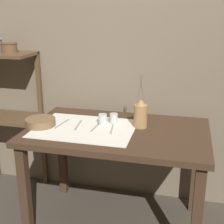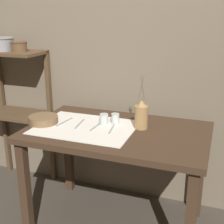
{
  "view_description": "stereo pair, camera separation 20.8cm",
  "coord_description": "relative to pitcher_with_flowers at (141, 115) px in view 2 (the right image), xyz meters",
  "views": [
    {
      "loc": [
        0.44,
        -1.92,
        1.52
      ],
      "look_at": [
        -0.04,
        0.0,
        0.88
      ],
      "focal_mm": 50.0,
      "sensor_mm": 36.0,
      "label": 1
    },
    {
      "loc": [
        0.64,
        -1.86,
        1.52
      ],
      "look_at": [
        -0.04,
        0.0,
        0.88
      ],
      "focal_mm": 50.0,
      "sensor_mm": 36.0,
      "label": 2
    }
  ],
  "objects": [
    {
      "name": "pitcher_with_flowers",
      "position": [
        0.0,
        0.0,
        0.0
      ],
      "size": [
        0.09,
        0.09,
        0.36
      ],
      "color": "#A87F4C",
      "rests_on": "wooden_table"
    },
    {
      "name": "metal_pot_small",
      "position": [
        -1.08,
        0.2,
        0.4
      ],
      "size": [
        0.13,
        0.13,
        0.08
      ],
      "color": "brown",
      "rests_on": "wooden_shelf_unit"
    },
    {
      "name": "spoon_inner",
      "position": [
        -0.19,
        -0.03,
        -0.09
      ],
      "size": [
        0.05,
        0.21,
        0.02
      ],
      "color": "#939399",
      "rests_on": "wooden_table"
    },
    {
      "name": "wooden_table",
      "position": [
        -0.14,
        -0.08,
        -0.19
      ],
      "size": [
        1.22,
        0.76,
        0.76
      ],
      "color": "#422D1E",
      "rests_on": "ground_plane"
    },
    {
      "name": "knife_center",
      "position": [
        -0.29,
        -0.08,
        -0.09
      ],
      "size": [
        0.02,
        0.2,
        0.0
      ],
      "color": "#939399",
      "rests_on": "wooden_table"
    },
    {
      "name": "wooden_shelf_unit",
      "position": [
        -1.17,
        0.24,
        -0.01
      ],
      "size": [
        0.54,
        0.32,
        1.21
      ],
      "color": "brown",
      "rests_on": "ground_plane"
    },
    {
      "name": "glass_tumbler_far",
      "position": [
        -0.19,
        0.02,
        -0.05
      ],
      "size": [
        0.06,
        0.06,
        0.07
      ],
      "color": "silver",
      "rests_on": "wooden_table"
    },
    {
      "name": "wooden_bowl",
      "position": [
        -0.68,
        -0.14,
        -0.06
      ],
      "size": [
        0.21,
        0.21,
        0.05
      ],
      "color": "brown",
      "rests_on": "wooden_table"
    },
    {
      "name": "fork_inner",
      "position": [
        -0.54,
        -0.08,
        -0.09
      ],
      "size": [
        0.04,
        0.19,
        0.0
      ],
      "color": "#939399",
      "rests_on": "wooden_table"
    },
    {
      "name": "stone_wall_back",
      "position": [
        -0.14,
        0.41,
        0.35
      ],
      "size": [
        7.0,
        0.06,
        2.4
      ],
      "color": "#7A6B56",
      "rests_on": "ground_plane"
    },
    {
      "name": "glass_tumbler_near",
      "position": [
        -0.26,
        -0.02,
        -0.05
      ],
      "size": [
        0.06,
        0.06,
        0.07
      ],
      "color": "silver",
      "rests_on": "wooden_table"
    },
    {
      "name": "linen_cloth",
      "position": [
        -0.36,
        -0.11,
        -0.09
      ],
      "size": [
        0.67,
        0.5,
        0.0
      ],
      "color": "white",
      "rests_on": "wooden_table"
    },
    {
      "name": "fork_outer",
      "position": [
        -0.42,
        -0.08,
        -0.09
      ],
      "size": [
        0.03,
        0.19,
        0.0
      ],
      "color": "#939399",
      "rests_on": "wooden_table"
    },
    {
      "name": "metal_pot_large",
      "position": [
        -1.26,
        0.2,
        0.41
      ],
      "size": [
        0.22,
        0.22,
        0.11
      ],
      "color": "#939399",
      "rests_on": "wooden_shelf_unit"
    },
    {
      "name": "ground_plane",
      "position": [
        -0.14,
        -0.08,
        -0.85
      ],
      "size": [
        12.0,
        12.0,
        0.0
      ],
      "primitive_type": "plane",
      "color": "#473F35"
    }
  ]
}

